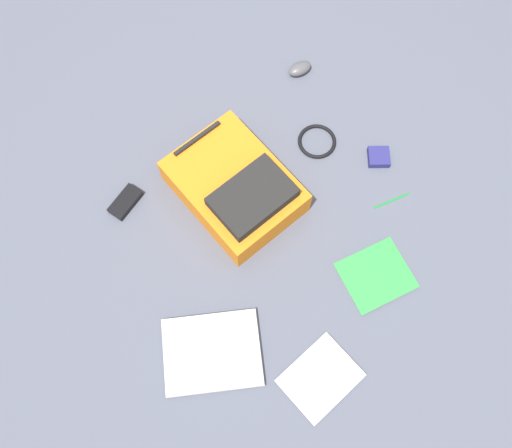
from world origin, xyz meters
TOP-DOWN VIEW (x-y plane):
  - ground_plane at (0.00, 0.00)m, footprint 4.00×4.00m
  - backpack at (-0.18, 0.03)m, footprint 0.46×0.34m
  - laptop at (0.20, -0.40)m, footprint 0.39×0.41m
  - book_blue at (0.37, 0.20)m, footprint 0.26×0.28m
  - book_manual at (0.50, -0.18)m, footprint 0.19×0.24m
  - computer_mouse at (-0.43, 0.58)m, footprint 0.08×0.11m
  - cable_coil at (-0.15, 0.41)m, footprint 0.15×0.15m
  - power_brick at (-0.43, -0.30)m, footprint 0.10×0.14m
  - pen_black at (0.21, 0.45)m, footprint 0.05×0.14m
  - earbud_pouch at (0.05, 0.54)m, footprint 0.11×0.11m

SIDE VIEW (x-z plane):
  - ground_plane at x=0.00m, z-range 0.00..0.00m
  - pen_black at x=0.21m, z-range 0.00..0.01m
  - book_manual at x=0.50m, z-range 0.00..0.01m
  - cable_coil at x=-0.15m, z-range 0.00..0.01m
  - book_blue at x=0.37m, z-range 0.00..0.02m
  - power_brick at x=-0.43m, z-range 0.00..0.03m
  - earbud_pouch at x=0.05m, z-range 0.00..0.03m
  - laptop at x=0.20m, z-range 0.00..0.03m
  - computer_mouse at x=-0.43m, z-range 0.00..0.04m
  - backpack at x=-0.18m, z-range -0.01..0.16m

